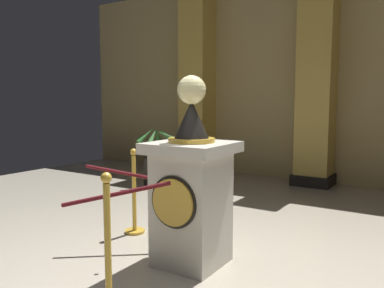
# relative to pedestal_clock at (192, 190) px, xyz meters

# --- Properties ---
(ground_plane) EXTENTS (11.61, 11.61, 0.00)m
(ground_plane) POSITION_rel_pedestal_clock_xyz_m (-0.00, -0.31, -0.72)
(ground_plane) COLOR #B2A893
(back_wall) EXTENTS (11.61, 0.16, 4.08)m
(back_wall) POSITION_rel_pedestal_clock_xyz_m (-0.00, 4.63, 1.32)
(back_wall) COLOR tan
(back_wall) RESTS_ON ground_plane
(pedestal_clock) EXTENTS (0.73, 0.73, 1.79)m
(pedestal_clock) POSITION_rel_pedestal_clock_xyz_m (0.00, 0.00, 0.00)
(pedestal_clock) COLOR beige
(pedestal_clock) RESTS_ON ground_plane
(stanchion_near) EXTENTS (0.24, 0.24, 1.01)m
(stanchion_near) POSITION_rel_pedestal_clock_xyz_m (-1.05, 0.38, -0.37)
(stanchion_near) COLOR gold
(stanchion_near) RESTS_ON ground_plane
(stanchion_far) EXTENTS (0.24, 0.24, 1.06)m
(stanchion_far) POSITION_rel_pedestal_clock_xyz_m (-0.02, -1.09, -0.35)
(stanchion_far) COLOR gold
(stanchion_far) RESTS_ON ground_plane
(velvet_rope) EXTENTS (1.28, 1.28, 0.22)m
(velvet_rope) POSITION_rel_pedestal_clock_xyz_m (-0.54, -0.35, 0.07)
(velvet_rope) COLOR #591419
(column_left) EXTENTS (0.73, 0.73, 3.92)m
(column_left) POSITION_rel_pedestal_clock_xyz_m (-2.58, 4.27, 1.23)
(column_left) COLOR black
(column_left) RESTS_ON ground_plane
(column_centre_rear) EXTENTS (0.74, 0.74, 3.92)m
(column_centre_rear) POSITION_rel_pedestal_clock_xyz_m (-0.00, 4.27, 1.23)
(column_centre_rear) COLOR black
(column_centre_rear) RESTS_ON ground_plane
(potted_palm_left) EXTENTS (0.82, 0.77, 1.12)m
(potted_palm_left) POSITION_rel_pedestal_clock_xyz_m (-2.51, 2.67, -0.34)
(potted_palm_left) COLOR #2D2823
(potted_palm_left) RESTS_ON ground_plane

